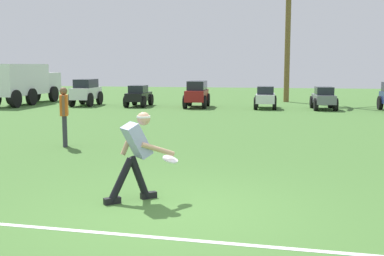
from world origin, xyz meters
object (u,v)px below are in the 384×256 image
Objects in this scene: frisbee_thrower at (136,151)px; parked_car_slot_a at (86,92)px; frisbee_in_flight at (170,159)px; parked_car_slot_e at (324,98)px; parked_car_slot_b at (139,96)px; teammate_near_sideline at (64,111)px; palm_tree_far_left at (288,26)px; parked_car_slot_c at (197,93)px; parked_car_slot_d at (265,97)px; box_truck at (27,82)px.

frisbee_thrower is 18.85m from parked_car_slot_a.
frisbee_in_flight is 17.18m from parked_car_slot_e.
teammate_near_sideline is at bearing -81.76° from parked_car_slot_b.
palm_tree_far_left is at bearing 84.88° from frisbee_in_flight.
palm_tree_far_left is (10.54, 4.63, 3.64)m from parked_car_slot_a.
frisbee_thrower is at bearing -96.40° from palm_tree_far_left.
parked_car_slot_b is (-5.19, 17.00, -0.23)m from frisbee_thrower.
parked_car_slot_d is at bearing -0.93° from parked_car_slot_c.
palm_tree_far_left is at bearing 77.11° from parked_car_slot_d.
frisbee_thrower is 20.78m from box_truck.
frisbee_in_flight is at bearing -102.29° from parked_car_slot_e.
frisbee_in_flight is 0.21× the size of teammate_near_sideline.
frisbee_in_flight is 18.91m from parked_car_slot_a.
parked_car_slot_e is at bearing -0.83° from parked_car_slot_c.
parked_car_slot_c is 6.27m from parked_car_slot_e.
parked_car_slot_b is at bearing 179.99° from parked_car_slot_d.
parked_car_slot_b is (-5.69, 16.82, -0.08)m from frisbee_in_flight.
frisbee_in_flight is at bearing -81.21° from parked_car_slot_c.
parked_car_slot_a is (-8.62, 16.83, 0.10)m from frisbee_in_flight.
palm_tree_far_left is at bearing 45.33° from parked_car_slot_c.
palm_tree_far_left is (1.06, 4.64, 3.81)m from parked_car_slot_d.
parked_car_slot_e is (7.55, 12.42, -0.38)m from teammate_near_sideline.
palm_tree_far_left is (2.43, 21.64, 3.59)m from frisbee_thrower.
frisbee_in_flight is 20.93m from box_truck.
palm_tree_far_left is at bearing 110.37° from parked_car_slot_e.
palm_tree_far_left reaches higher than parked_car_slot_b.
teammate_near_sideline reaches higher than parked_car_slot_d.
frisbee_thrower is 22.07m from palm_tree_far_left.
box_truck is at bearing 125.52° from frisbee_in_flight.
frisbee_in_flight is 0.13× the size of parked_car_slot_c.
parked_car_slot_c is 3.47m from parked_car_slot_d.
parked_car_slot_a is at bearing 179.94° from parked_car_slot_d.
parked_car_slot_c is 9.56m from box_truck.
parked_car_slot_b is 3.09m from parked_car_slot_c.
parked_car_slot_e is at bearing -0.21° from parked_car_slot_a.
parked_car_slot_c reaches higher than frisbee_in_flight.
frisbee_thrower is 0.63× the size of parked_car_slot_b.
palm_tree_far_left reaches higher than frisbee_thrower.
palm_tree_far_left is at bearing 71.23° from teammate_near_sideline.
teammate_near_sideline is 14.54m from parked_car_slot_e.
parked_car_slot_a reaches higher than frisbee_thrower.
box_truck reaches higher than parked_car_slot_b.
parked_car_slot_e is at bearing -0.71° from parked_car_slot_d.
parked_car_slot_a is 12.28m from parked_car_slot_e.
teammate_near_sideline is 12.59m from parked_car_slot_b.
parked_car_slot_e is (12.28, -0.04, -0.18)m from parked_car_slot_a.
palm_tree_far_left reaches higher than parked_car_slot_c.
parked_car_slot_e is at bearing 76.22° from frisbee_thrower.
box_truck reaches higher than frisbee_thrower.
parked_car_slot_c reaches higher than parked_car_slot_b.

